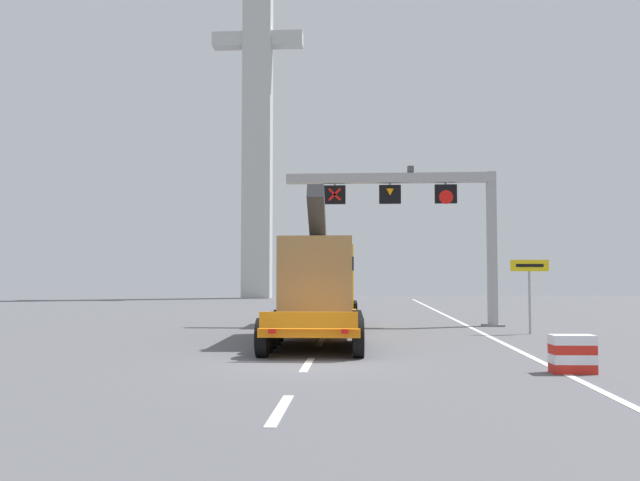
{
  "coord_description": "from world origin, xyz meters",
  "views": [
    {
      "loc": [
        1.45,
        -17.17,
        2.33
      ],
      "look_at": [
        -0.23,
        8.87,
        3.69
      ],
      "focal_mm": 36.38,
      "sensor_mm": 36.0,
      "label": 1
    }
  ],
  "objects_px": {
    "bridge_pylon_distant": "(258,85)",
    "overhead_lane_gantry": "(422,204)",
    "crash_barrier_striped": "(572,354)",
    "heavy_haul_truck_orange": "(321,283)",
    "exit_sign_yellow": "(530,278)"
  },
  "relations": [
    {
      "from": "bridge_pylon_distant",
      "to": "overhead_lane_gantry",
      "type": "bearing_deg",
      "value": -68.59
    },
    {
      "from": "bridge_pylon_distant",
      "to": "crash_barrier_striped",
      "type": "bearing_deg",
      "value": -72.15
    },
    {
      "from": "crash_barrier_striped",
      "to": "bridge_pylon_distant",
      "type": "relative_size",
      "value": 0.02
    },
    {
      "from": "heavy_haul_truck_orange",
      "to": "overhead_lane_gantry",
      "type": "bearing_deg",
      "value": 43.35
    },
    {
      "from": "heavy_haul_truck_orange",
      "to": "bridge_pylon_distant",
      "type": "xyz_separation_m",
      "value": [
        -8.68,
        37.4,
        19.13
      ]
    },
    {
      "from": "heavy_haul_truck_orange",
      "to": "crash_barrier_striped",
      "type": "height_order",
      "value": "heavy_haul_truck_orange"
    },
    {
      "from": "heavy_haul_truck_orange",
      "to": "bridge_pylon_distant",
      "type": "height_order",
      "value": "bridge_pylon_distant"
    },
    {
      "from": "overhead_lane_gantry",
      "to": "heavy_haul_truck_orange",
      "type": "xyz_separation_m",
      "value": [
        -4.37,
        -4.12,
        -3.54
      ]
    },
    {
      "from": "overhead_lane_gantry",
      "to": "exit_sign_yellow",
      "type": "relative_size",
      "value": 3.39
    },
    {
      "from": "crash_barrier_striped",
      "to": "bridge_pylon_distant",
      "type": "bearing_deg",
      "value": 107.85
    },
    {
      "from": "heavy_haul_truck_orange",
      "to": "bridge_pylon_distant",
      "type": "relative_size",
      "value": 0.34
    },
    {
      "from": "exit_sign_yellow",
      "to": "bridge_pylon_distant",
      "type": "relative_size",
      "value": 0.07
    },
    {
      "from": "overhead_lane_gantry",
      "to": "heavy_haul_truck_orange",
      "type": "height_order",
      "value": "overhead_lane_gantry"
    },
    {
      "from": "overhead_lane_gantry",
      "to": "crash_barrier_striped",
      "type": "height_order",
      "value": "overhead_lane_gantry"
    },
    {
      "from": "heavy_haul_truck_orange",
      "to": "bridge_pylon_distant",
      "type": "distance_m",
      "value": 42.9
    }
  ]
}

